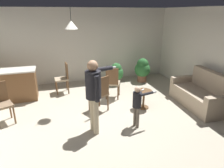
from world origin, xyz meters
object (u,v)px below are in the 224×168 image
(kitchen_counter, at_px, (15,85))
(dining_chair_near_wall, at_px, (64,77))
(person_adult, at_px, (94,89))
(dining_chair_spare, at_px, (100,93))
(spare_remote_on_table, at_px, (143,90))
(dining_chair_centre_back, at_px, (1,102))
(side_table_by_couch, at_px, (144,97))
(couch_floral, at_px, (201,95))
(potted_plant_by_wall, at_px, (116,73))
(dining_chair_by_counter, at_px, (113,82))
(potted_plant_corner, at_px, (142,69))
(person_child, at_px, (137,102))

(kitchen_counter, bearing_deg, dining_chair_near_wall, 7.44)
(person_adult, relative_size, dining_chair_spare, 1.65)
(person_adult, height_order, spare_remote_on_table, person_adult)
(kitchen_counter, height_order, dining_chair_centre_back, dining_chair_centre_back)
(side_table_by_couch, height_order, dining_chair_near_wall, dining_chair_near_wall)
(couch_floral, bearing_deg, dining_chair_near_wall, 63.25)
(dining_chair_near_wall, bearing_deg, spare_remote_on_table, -136.11)
(kitchen_counter, distance_m, potted_plant_by_wall, 3.37)
(dining_chair_by_counter, height_order, potted_plant_by_wall, dining_chair_by_counter)
(spare_remote_on_table, bearing_deg, person_adult, -153.05)
(dining_chair_by_counter, xyz_separation_m, potted_plant_corner, (1.56, 1.19, -0.05))
(dining_chair_by_counter, bearing_deg, side_table_by_couch, -30.60)
(dining_chair_by_counter, relative_size, potted_plant_by_wall, 1.24)
(kitchen_counter, xyz_separation_m, potted_plant_by_wall, (3.34, 0.44, -0.03))
(dining_chair_centre_back, relative_size, potted_plant_corner, 1.10)
(person_child, xyz_separation_m, spare_remote_on_table, (0.54, 0.84, -0.09))
(person_adult, relative_size, person_child, 1.64)
(person_child, xyz_separation_m, dining_chair_spare, (-0.63, 0.98, -0.08))
(couch_floral, xyz_separation_m, dining_chair_by_counter, (-2.25, 1.22, 0.21))
(couch_floral, height_order, dining_chair_near_wall, same)
(side_table_by_couch, height_order, dining_chair_spare, dining_chair_spare)
(spare_remote_on_table, bearing_deg, side_table_by_couch, -14.79)
(person_child, relative_size, dining_chair_centre_back, 1.01)
(side_table_by_couch, relative_size, dining_chair_by_counter, 0.52)
(side_table_by_couch, xyz_separation_m, dining_chair_by_counter, (-0.63, 0.90, 0.22))
(potted_plant_by_wall, bearing_deg, dining_chair_near_wall, -172.56)
(side_table_by_couch, bearing_deg, dining_chair_near_wall, 137.89)
(kitchen_counter, bearing_deg, potted_plant_by_wall, 7.44)
(person_adult, bearing_deg, person_child, 73.47)
(side_table_by_couch, relative_size, potted_plant_corner, 0.57)
(person_adult, distance_m, spare_remote_on_table, 1.77)
(dining_chair_centre_back, height_order, spare_remote_on_table, dining_chair_centre_back)
(dining_chair_spare, bearing_deg, person_adult, -138.14)
(couch_floral, relative_size, kitchen_counter, 1.47)
(side_table_by_couch, distance_m, dining_chair_by_counter, 1.11)
(person_child, height_order, dining_chair_near_wall, person_child)
(dining_chair_by_counter, bearing_deg, potted_plant_by_wall, 91.26)
(dining_chair_near_wall, xyz_separation_m, spare_remote_on_table, (1.99, -1.82, -0.01))
(dining_chair_near_wall, bearing_deg, person_adult, -173.28)
(dining_chair_near_wall, xyz_separation_m, dining_chair_spare, (0.82, -1.68, 0.00))
(person_child, bearing_deg, spare_remote_on_table, 135.11)
(side_table_by_couch, bearing_deg, person_child, -124.40)
(person_child, height_order, spare_remote_on_table, person_child)
(dining_chair_by_counter, xyz_separation_m, spare_remote_on_table, (0.59, -0.89, -0.01))
(person_child, bearing_deg, potted_plant_corner, 140.42)
(dining_chair_near_wall, bearing_deg, dining_chair_centre_back, 130.67)
(person_adult, bearing_deg, couch_floral, 85.59)
(potted_plant_by_wall, distance_m, spare_remote_on_table, 2.07)
(dining_chair_near_wall, height_order, potted_plant_corner, dining_chair_near_wall)
(kitchen_counter, xyz_separation_m, side_table_by_couch, (3.46, -1.64, -0.15))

